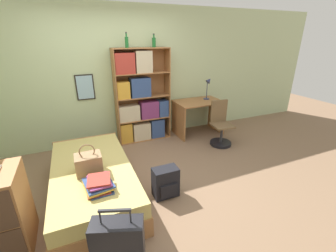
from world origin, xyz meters
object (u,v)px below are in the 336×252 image
object	(u,v)px
handbag	(89,163)
desk_chair	(220,130)
desk_lamp	(208,84)
bottle_green	(127,42)
bottle_brown	(154,42)
book_stack_on_bed	(99,184)
desk	(198,112)
backpack	(166,182)
bookcase	(140,101)
bed	(93,179)

from	to	relation	value
handbag	desk_chair	xyz separation A→B (m)	(2.54, 0.76, -0.28)
desk_lamp	desk_chair	distance (m)	1.08
handbag	bottle_green	distance (m)	2.31
bottle_brown	book_stack_on_bed	bearing A→B (deg)	-125.14
desk	backpack	world-z (taller)	desk
bookcase	desk_chair	xyz separation A→B (m)	(1.39, -0.83, -0.55)
handbag	book_stack_on_bed	world-z (taller)	handbag
bed	bottle_green	distance (m)	2.43
bookcase	desk	size ratio (longest dim) A/B	1.83
bottle_green	bottle_brown	bearing A→B (deg)	3.56
desk_lamp	desk_chair	bearing A→B (deg)	-100.28
bookcase	bottle_green	bearing A→B (deg)	-176.54
handbag	bed	bearing A→B (deg)	79.88
bed	desk_chair	world-z (taller)	desk_chair
desk_chair	bookcase	bearing A→B (deg)	149.09
handbag	bookcase	xyz separation A→B (m)	(1.15, 1.60, 0.27)
bottle_brown	desk_lamp	xyz separation A→B (m)	(1.19, -0.11, -0.86)
bottle_green	desk_lamp	world-z (taller)	bottle_green
bottle_green	desk	world-z (taller)	bottle_green
bed	desk	distance (m)	2.71
bed	backpack	world-z (taller)	bed
bed	bookcase	xyz separation A→B (m)	(1.12, 1.44, 0.62)
bookcase	bottle_brown	world-z (taller)	bottle_brown
bookcase	bottle_brown	bearing A→B (deg)	3.61
bed	desk_lamp	distance (m)	3.09
handbag	book_stack_on_bed	bearing A→B (deg)	-80.43
handbag	desk_chair	distance (m)	2.66
handbag	backpack	bearing A→B (deg)	-17.21
bookcase	desk	world-z (taller)	bookcase
bookcase	desk	xyz separation A→B (m)	(1.26, -0.17, -0.34)
handbag	backpack	world-z (taller)	handbag
handbag	desk_lamp	size ratio (longest dim) A/B	0.80
bottle_green	desk_chair	bearing A→B (deg)	-27.39
book_stack_on_bed	bottle_brown	size ratio (longest dim) A/B	1.64
book_stack_on_bed	backpack	bearing A→B (deg)	7.08
bottle_brown	bottle_green	bearing A→B (deg)	-176.44
bookcase	bottle_brown	size ratio (longest dim) A/B	7.70
handbag	desk_lamp	xyz separation A→B (m)	(2.67, 1.50, 0.51)
bed	book_stack_on_bed	world-z (taller)	book_stack_on_bed
bottle_green	desk_lamp	bearing A→B (deg)	-2.70
bed	desk_chair	bearing A→B (deg)	13.70
bottle_brown	desk_lamp	distance (m)	1.48
backpack	handbag	bearing A→B (deg)	162.79
handbag	desk	world-z (taller)	handbag
book_stack_on_bed	bookcase	distance (m)	2.29
bed	desk	world-z (taller)	desk
book_stack_on_bed	desk_lamp	size ratio (longest dim) A/B	0.81
bottle_green	book_stack_on_bed	bearing A→B (deg)	-114.21
bed	desk_lamp	size ratio (longest dim) A/B	4.12
desk_chair	desk	bearing A→B (deg)	101.52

